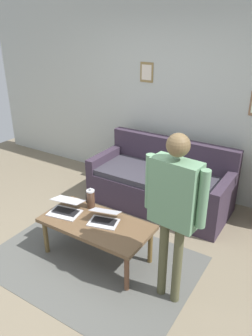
% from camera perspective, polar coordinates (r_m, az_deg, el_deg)
% --- Properties ---
extents(ground_plane, '(7.68, 7.68, 0.00)m').
position_cam_1_polar(ground_plane, '(3.67, -8.06, -16.20)').
color(ground_plane, '#776B56').
extents(area_rug, '(2.15, 1.51, 0.01)m').
position_cam_1_polar(area_rug, '(3.67, -5.95, -15.91)').
color(area_rug, '#52524E').
rests_on(area_rug, ground_plane).
extents(back_wall, '(7.04, 0.11, 2.70)m').
position_cam_1_polar(back_wall, '(4.77, 8.38, 11.78)').
color(back_wall, '#B3B8B1').
rests_on(back_wall, ground_plane).
extents(couch, '(1.88, 0.86, 0.88)m').
position_cam_1_polar(couch, '(4.54, 6.14, -2.84)').
color(couch, '#372B3A').
rests_on(couch, ground_plane).
extents(coffee_table, '(1.17, 0.59, 0.45)m').
position_cam_1_polar(coffee_table, '(3.49, -5.22, -10.06)').
color(coffee_table, brown).
rests_on(coffee_table, ground_plane).
extents(laptop_left, '(0.36, 0.34, 0.14)m').
position_cam_1_polar(laptop_left, '(3.45, -3.82, -8.75)').
color(laptop_left, silver).
rests_on(laptop_left, coffee_table).
extents(laptop_center, '(0.39, 0.37, 0.15)m').
position_cam_1_polar(laptop_center, '(3.66, -10.44, -6.91)').
color(laptop_center, silver).
rests_on(laptop_center, coffee_table).
extents(french_press, '(0.11, 0.09, 0.24)m').
position_cam_1_polar(french_press, '(3.67, -6.17, -5.33)').
color(french_press, '#4C3323').
rests_on(french_press, coffee_table).
extents(person_standing, '(0.57, 0.22, 1.61)m').
position_cam_1_polar(person_standing, '(2.70, 8.42, -5.70)').
color(person_standing, '#4E4D33').
rests_on(person_standing, ground_plane).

